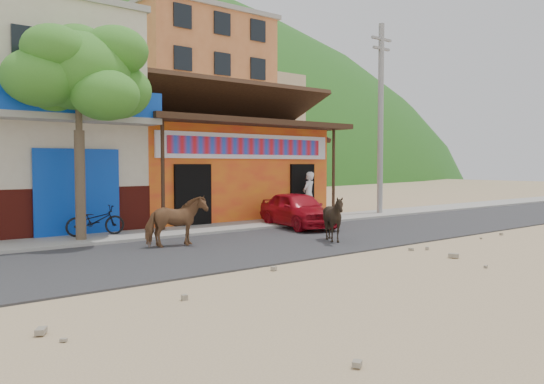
# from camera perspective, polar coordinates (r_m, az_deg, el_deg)

# --- Properties ---
(ground) EXTENTS (120.00, 120.00, 0.00)m
(ground) POSITION_cam_1_polar(r_m,az_deg,el_deg) (13.18, 8.52, -6.62)
(ground) COLOR #9E825B
(ground) RESTS_ON ground
(road) EXTENTS (60.00, 5.00, 0.04)m
(road) POSITION_cam_1_polar(r_m,az_deg,el_deg) (14.97, 1.47, -5.35)
(road) COLOR #28282B
(road) RESTS_ON ground
(sidewalk) EXTENTS (60.00, 2.00, 0.12)m
(sidewalk) POSITION_cam_1_polar(r_m,az_deg,el_deg) (17.76, -5.82, -3.91)
(sidewalk) COLOR gray
(sidewalk) RESTS_ON ground
(dance_club) EXTENTS (8.00, 6.00, 3.60)m
(dance_club) POSITION_cam_1_polar(r_m,az_deg,el_deg) (22.09, -7.08, 1.96)
(dance_club) COLOR orange
(dance_club) RESTS_ON ground
(cafe_building) EXTENTS (7.00, 6.00, 7.00)m
(cafe_building) POSITION_cam_1_polar(r_m,az_deg,el_deg) (19.32, -26.59, 6.56)
(cafe_building) COLOR beige
(cafe_building) RESTS_ON ground
(apartment_front) EXTENTS (9.00, 9.00, 12.00)m
(apartment_front) POSITION_cam_1_polar(r_m,az_deg,el_deg) (37.90, -9.15, 8.73)
(apartment_front) COLOR #CC723F
(apartment_front) RESTS_ON ground
(apartment_rear) EXTENTS (8.00, 8.00, 10.00)m
(apartment_rear) POSITION_cam_1_polar(r_m,az_deg,el_deg) (47.69, -3.20, 6.37)
(apartment_rear) COLOR tan
(apartment_rear) RESTS_ON ground
(tree) EXTENTS (3.00, 3.00, 6.00)m
(tree) POSITION_cam_1_polar(r_m,az_deg,el_deg) (15.48, -20.04, 6.25)
(tree) COLOR #2D721E
(tree) RESTS_ON sidewalk
(utility_pole) EXTENTS (0.24, 0.24, 8.00)m
(utility_pole) POSITION_cam_1_polar(r_m,az_deg,el_deg) (23.19, 11.60, 7.70)
(utility_pole) COLOR gray
(utility_pole) RESTS_ON sidewalk
(cow_tan) EXTENTS (1.63, 0.87, 1.33)m
(cow_tan) POSITION_cam_1_polar(r_m,az_deg,el_deg) (14.07, -10.28, -3.13)
(cow_tan) COLOR brown
(cow_tan) RESTS_ON road
(cow_dark) EXTENTS (1.44, 1.36, 1.28)m
(cow_dark) POSITION_cam_1_polar(r_m,az_deg,el_deg) (14.81, 6.67, -2.88)
(cow_dark) COLOR black
(cow_dark) RESTS_ON road
(red_car) EXTENTS (2.17, 3.82, 1.22)m
(red_car) POSITION_cam_1_polar(r_m,az_deg,el_deg) (18.09, 2.77, -1.89)
(red_car) COLOR #A40B18
(red_car) RESTS_ON road
(scooter) EXTENTS (1.73, 0.79, 0.87)m
(scooter) POSITION_cam_1_polar(r_m,az_deg,el_deg) (16.24, -18.47, -2.94)
(scooter) COLOR black
(scooter) RESTS_ON sidewalk
(pedestrian) EXTENTS (0.76, 0.63, 1.78)m
(pedestrian) POSITION_cam_1_polar(r_m,az_deg,el_deg) (20.79, 3.97, -0.27)
(pedestrian) COLOR white
(pedestrian) RESTS_ON sidewalk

